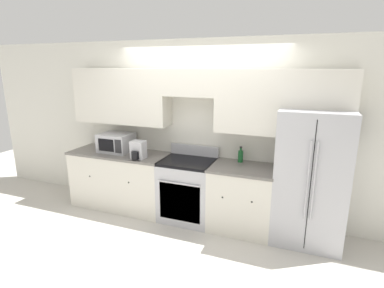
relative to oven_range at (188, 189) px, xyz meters
name	(u,v)px	position (x,y,z in m)	size (l,w,h in m)	color
ground_plane	(184,229)	(0.07, -0.31, -0.46)	(12.00, 12.00, 0.00)	beige
wall_back	(199,116)	(0.07, 0.26, 1.06)	(8.00, 0.39, 2.60)	silver
lower_cabinets_left	(121,179)	(-1.16, 0.00, 0.00)	(1.58, 0.64, 0.91)	silver
lower_cabinets_right	(242,198)	(0.80, 0.00, 0.00)	(0.87, 0.64, 0.91)	silver
oven_range	(188,189)	(0.00, 0.00, 0.00)	(0.76, 0.65, 1.07)	#B7B7BC
refrigerator	(310,177)	(1.65, 0.05, 0.40)	(0.85, 0.76, 1.72)	#B7B7BC
microwave	(116,142)	(-1.23, 0.04, 0.59)	(0.49, 0.41, 0.29)	#B7B7BC
bottle	(241,156)	(0.72, 0.20, 0.54)	(0.07, 0.07, 0.23)	#195928
coffee_maker	(138,151)	(-0.71, -0.18, 0.57)	(0.20, 0.23, 0.26)	#B7B7BC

